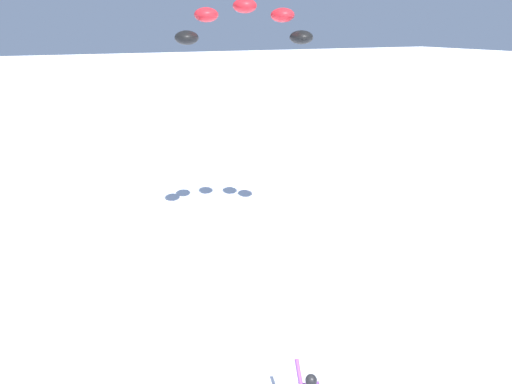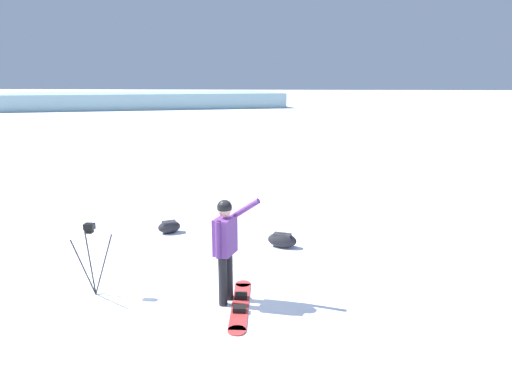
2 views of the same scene
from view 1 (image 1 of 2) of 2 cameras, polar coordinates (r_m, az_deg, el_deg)
name	(u,v)px [view 1 (image 1 of 2)]	position (r m, az deg, el deg)	size (l,w,h in m)	color
traction_kite	(245,22)	(15.04, -1.45, 21.18)	(4.61, 2.24, 1.39)	black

